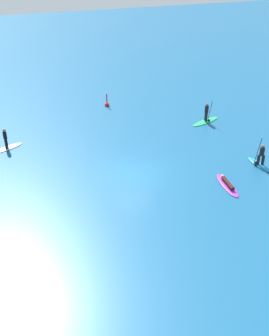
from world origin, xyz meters
TOP-DOWN VIEW (x-y plane):
  - ground_plane at (0.00, 0.00)m, footprint 120.00×120.00m
  - surfer_on_green_board at (8.73, 6.65)m, footprint 3.19×1.90m
  - surfer_on_blue_board at (9.28, -1.58)m, footprint 1.05×2.66m
  - surfer_on_purple_board at (5.68, -3.33)m, footprint 0.86×3.10m
  - surfer_on_white_board at (-8.61, 6.66)m, footprint 2.66×1.79m
  - marker_buoy at (1.11, 12.83)m, footprint 0.45×0.45m

SIDE VIEW (x-z plane):
  - ground_plane at x=0.00m, z-range 0.00..0.00m
  - surfer_on_purple_board at x=5.68m, z-range -0.07..0.32m
  - marker_buoy at x=1.11m, z-range -0.50..0.87m
  - surfer_on_white_board at x=-8.61m, z-range -0.44..1.29m
  - surfer_on_green_board at x=8.73m, z-range -0.63..1.51m
  - surfer_on_blue_board at x=9.28m, z-range -0.63..1.60m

